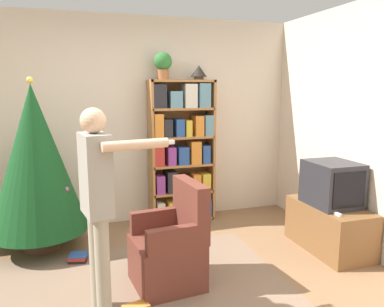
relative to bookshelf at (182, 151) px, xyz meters
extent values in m
plane|color=#846042|center=(-0.65, -1.80, -0.93)|extent=(14.00, 14.00, 0.00)
cube|color=beige|center=(-0.65, 0.24, 0.37)|extent=(8.00, 0.10, 2.60)
cube|color=#7F6651|center=(-0.88, -1.69, -0.92)|extent=(2.67, 2.09, 0.01)
cube|color=#A8703D|center=(-0.40, 0.01, -0.02)|extent=(0.03, 0.31, 1.82)
cube|color=#A8703D|center=(0.40, 0.01, -0.02)|extent=(0.03, 0.31, 1.82)
cube|color=#A8703D|center=(0.00, 0.01, 0.88)|extent=(0.82, 0.31, 0.03)
cube|color=#A8703D|center=(0.00, 0.16, -0.02)|extent=(0.82, 0.01, 1.82)
cube|color=#A8703D|center=(0.00, 0.01, -0.90)|extent=(0.79, 0.31, 0.03)
cube|color=beige|center=(-0.31, -0.02, -0.76)|extent=(0.10, 0.25, 0.24)
cube|color=gold|center=(-0.15, -0.02, -0.77)|extent=(0.11, 0.24, 0.23)
cube|color=#5B899E|center=(-0.01, -0.02, -0.76)|extent=(0.11, 0.25, 0.24)
cube|color=orange|center=(0.16, -0.01, -0.77)|extent=(0.11, 0.27, 0.22)
cube|color=#284C93|center=(0.30, -0.03, -0.77)|extent=(0.13, 0.23, 0.23)
cube|color=#A8703D|center=(0.00, 0.01, -0.54)|extent=(0.79, 0.31, 0.03)
cube|color=#843889|center=(-0.31, -0.03, -0.41)|extent=(0.11, 0.24, 0.23)
cube|color=#232328|center=(-0.16, -0.01, -0.39)|extent=(0.13, 0.27, 0.27)
cube|color=#232328|center=(0.01, -0.03, -0.42)|extent=(0.12, 0.24, 0.21)
cube|color=orange|center=(0.17, -0.03, -0.42)|extent=(0.10, 0.23, 0.22)
cube|color=gold|center=(0.30, -0.03, -0.41)|extent=(0.11, 0.22, 0.22)
cube|color=#A8703D|center=(0.00, 0.01, -0.18)|extent=(0.79, 0.31, 0.03)
cube|color=#B22D28|center=(-0.32, -0.02, -0.04)|extent=(0.12, 0.25, 0.25)
cube|color=#843889|center=(-0.16, -0.02, -0.05)|extent=(0.10, 0.24, 0.23)
cube|color=#284C93|center=(-0.01, -0.03, -0.05)|extent=(0.13, 0.22, 0.22)
cube|color=orange|center=(0.16, -0.02, -0.02)|extent=(0.13, 0.24, 0.29)
cube|color=#284C93|center=(0.29, 0.00, -0.05)|extent=(0.10, 0.28, 0.23)
cube|color=#A8703D|center=(0.00, 0.01, 0.18)|extent=(0.79, 0.31, 0.03)
cube|color=orange|center=(-0.32, -0.03, 0.34)|extent=(0.11, 0.23, 0.29)
cube|color=#232328|center=(-0.20, -0.01, 0.30)|extent=(0.10, 0.27, 0.22)
cube|color=#284C93|center=(-0.05, -0.01, 0.30)|extent=(0.11, 0.27, 0.22)
cube|color=gold|center=(0.06, 0.00, 0.29)|extent=(0.08, 0.29, 0.20)
cube|color=orange|center=(0.20, -0.02, 0.32)|extent=(0.11, 0.24, 0.25)
cube|color=#5B899E|center=(0.33, -0.01, 0.32)|extent=(0.11, 0.27, 0.26)
cube|color=#A8703D|center=(0.00, 0.01, 0.53)|extent=(0.79, 0.31, 0.03)
cube|color=#232328|center=(-0.30, -0.03, 0.69)|extent=(0.16, 0.22, 0.29)
cube|color=#5B899E|center=(-0.10, -0.03, 0.65)|extent=(0.15, 0.23, 0.20)
cube|color=beige|center=(0.09, 0.00, 0.70)|extent=(0.15, 0.28, 0.29)
cube|color=#5B899E|center=(0.27, -0.02, 0.70)|extent=(0.15, 0.24, 0.30)
cube|color=brown|center=(1.25, -1.36, -0.68)|extent=(0.49, 0.94, 0.50)
cube|color=#28282D|center=(1.25, -1.36, -0.20)|extent=(0.46, 0.52, 0.46)
cube|color=black|center=(1.25, -1.62, -0.20)|extent=(0.37, 0.01, 0.36)
cube|color=white|center=(1.10, -1.64, -0.42)|extent=(0.04, 0.12, 0.02)
cylinder|color=#4C3323|center=(-1.70, -0.43, -0.88)|extent=(0.36, 0.36, 0.10)
cylinder|color=brown|center=(-1.70, -0.43, -0.77)|extent=(0.08, 0.08, 0.12)
cone|color=#14471E|center=(-1.70, -0.43, 0.07)|extent=(1.00, 1.00, 1.55)
sphere|color=#B74C93|center=(-1.80, -0.31, 0.35)|extent=(0.06, 0.06, 0.06)
sphere|color=#B74C93|center=(-1.71, -0.17, 0.00)|extent=(0.04, 0.04, 0.04)
sphere|color=silver|center=(-1.89, -0.31, 0.12)|extent=(0.06, 0.06, 0.06)
sphere|color=#B74C93|center=(-1.81, -0.36, 0.42)|extent=(0.06, 0.06, 0.06)
sphere|color=red|center=(-1.75, -0.35, 0.55)|extent=(0.07, 0.07, 0.07)
sphere|color=#335BB2|center=(-1.80, -0.36, 0.46)|extent=(0.06, 0.06, 0.06)
sphere|color=silver|center=(-1.39, -0.20, -0.41)|extent=(0.06, 0.06, 0.06)
sphere|color=#B74C93|center=(-1.37, -0.44, -0.22)|extent=(0.04, 0.04, 0.04)
sphere|color=#B74C93|center=(-1.41, -0.59, -0.24)|extent=(0.06, 0.06, 0.06)
sphere|color=red|center=(-1.61, -0.29, 0.33)|extent=(0.06, 0.06, 0.06)
sphere|color=#E5CC4C|center=(-1.70, -0.43, 0.87)|extent=(0.07, 0.07, 0.07)
cube|color=brown|center=(-0.59, -1.55, -0.72)|extent=(0.62, 0.62, 0.42)
cube|color=brown|center=(-0.36, -1.53, -0.26)|extent=(0.18, 0.57, 0.50)
cube|color=brown|center=(-0.61, -1.32, -0.41)|extent=(0.51, 0.13, 0.20)
cube|color=brown|center=(-0.56, -1.79, -0.41)|extent=(0.51, 0.13, 0.20)
cylinder|color=#9E937F|center=(-1.19, -1.73, -0.53)|extent=(0.11, 0.11, 0.80)
cylinder|color=#9E937F|center=(-1.15, -1.91, -0.53)|extent=(0.11, 0.11, 0.80)
cube|color=gray|center=(-1.17, -1.82, 0.17)|extent=(0.24, 0.35, 0.60)
cylinder|color=#DBAD89|center=(-1.21, -1.62, 0.14)|extent=(0.07, 0.07, 0.48)
cylinder|color=#DBAD89|center=(-0.90, -1.97, 0.40)|extent=(0.48, 0.16, 0.07)
cube|color=white|center=(-0.66, -1.92, 0.40)|extent=(0.11, 0.06, 0.03)
sphere|color=#DBAD89|center=(-1.17, -1.82, 0.56)|extent=(0.18, 0.18, 0.18)
cylinder|color=#935B38|center=(-0.23, 0.01, 0.95)|extent=(0.14, 0.14, 0.12)
sphere|color=#2D7033|center=(-0.23, 0.01, 1.11)|extent=(0.22, 0.22, 0.22)
cylinder|color=#473828|center=(0.23, 0.01, 0.91)|extent=(0.12, 0.12, 0.04)
cone|color=black|center=(0.23, 0.01, 1.00)|extent=(0.20, 0.20, 0.14)
cube|color=#232328|center=(-1.33, -0.86, -0.91)|extent=(0.19, 0.13, 0.03)
cube|color=#B22D28|center=(-1.34, -0.87, -0.88)|extent=(0.20, 0.16, 0.04)
cube|color=#284C93|center=(-1.33, -0.86, -0.85)|extent=(0.20, 0.17, 0.02)
cube|color=orange|center=(-0.91, -1.87, -0.89)|extent=(0.22, 0.16, 0.03)
camera|label=1|loc=(-1.30, -4.55, 0.79)|focal=35.00mm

